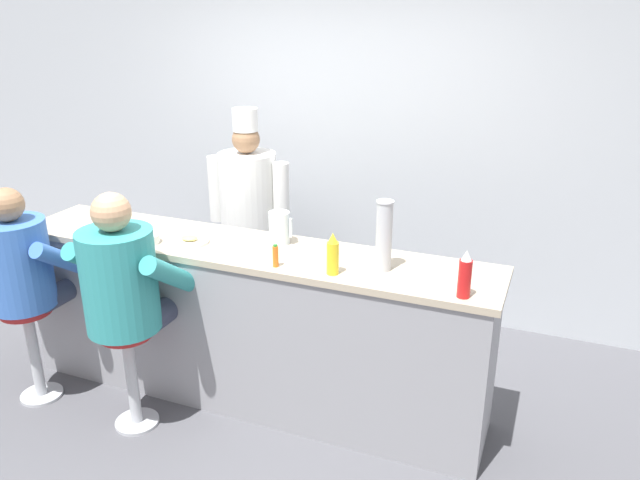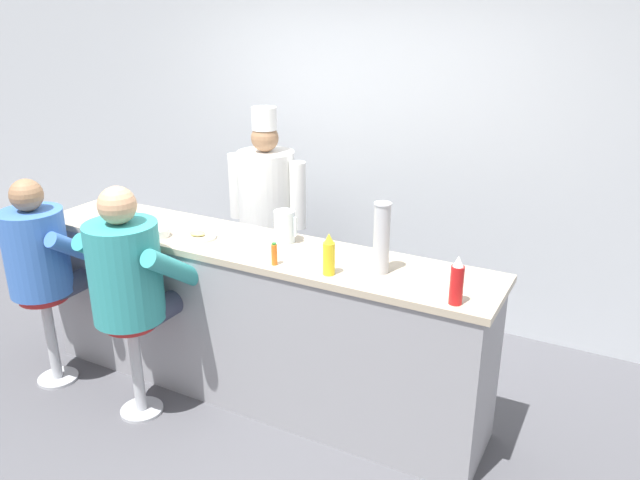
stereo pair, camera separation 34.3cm
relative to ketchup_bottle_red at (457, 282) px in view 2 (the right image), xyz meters
The scene contains 14 objects.
ground_plane 1.74m from the ketchup_bottle_red, behind, with size 20.00×20.00×0.00m, color #4C4C51.
wall_back 2.20m from the ketchup_bottle_red, 126.64° to the left, with size 10.00×0.06×2.70m.
diner_counter 1.46m from the ketchup_bottle_red, behind, with size 3.00×0.57×1.03m.
ketchup_bottle_red is the anchor object (origin of this frame).
mustard_bottle_yellow 0.69m from the ketchup_bottle_red, behind, with size 0.07×0.07×0.23m.
hot_sauce_bottle_orange 1.01m from the ketchup_bottle_red, behind, with size 0.03×0.03×0.13m.
water_pitcher_clear 1.19m from the ketchup_bottle_red, 164.04° to the left, with size 0.14×0.13×0.19m.
breakfast_plate 1.65m from the ketchup_bottle_red, behind, with size 0.23×0.23×0.05m.
cereal_bowl 1.89m from the ketchup_bottle_red, behind, with size 0.15×0.15×0.05m.
coffee_mug_tan 2.11m from the ketchup_bottle_red, behind, with size 0.14×0.09×0.10m.
cup_stack_steel 0.50m from the ketchup_bottle_red, 159.08° to the left, with size 0.09×0.09×0.39m.
diner_seated_blue 2.59m from the ketchup_bottle_red, behind, with size 0.58×0.57×1.39m.
diner_seated_teal 1.85m from the ketchup_bottle_red, behind, with size 0.62×0.62×1.45m.
cook_in_whites_near 2.08m from the ketchup_bottle_red, 148.41° to the left, with size 0.66×0.42×1.68m.
Camera 2 is at (2.00, -2.58, 2.37)m, focal length 35.00 mm.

